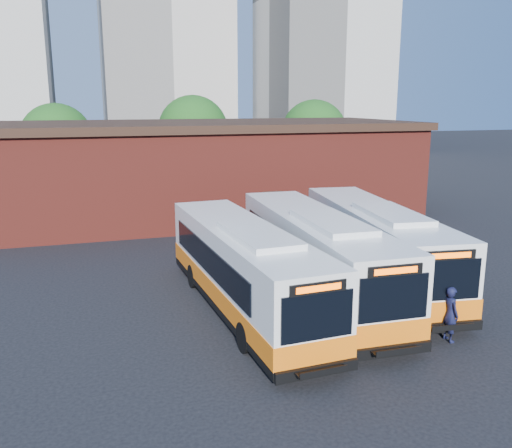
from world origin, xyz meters
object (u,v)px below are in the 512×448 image
object	(u,v)px
bus_midwest	(244,271)
bus_east	(375,247)
transit_worker	(450,314)
bus_mideast	(316,258)

from	to	relation	value
bus_midwest	bus_east	xyz separation A→B (m)	(6.37, 1.55, 0.03)
bus_midwest	transit_worker	world-z (taller)	bus_midwest
bus_east	transit_worker	distance (m)	6.21
bus_mideast	transit_worker	size ratio (longest dim) A/B	6.94
bus_midwest	bus_east	bearing A→B (deg)	10.31
bus_mideast	transit_worker	bearing A→B (deg)	-62.52
bus_east	transit_worker	bearing A→B (deg)	-89.18
transit_worker	bus_midwest	bearing A→B (deg)	49.01
bus_mideast	transit_worker	world-z (taller)	bus_mideast
bus_mideast	bus_east	world-z (taller)	bus_mideast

